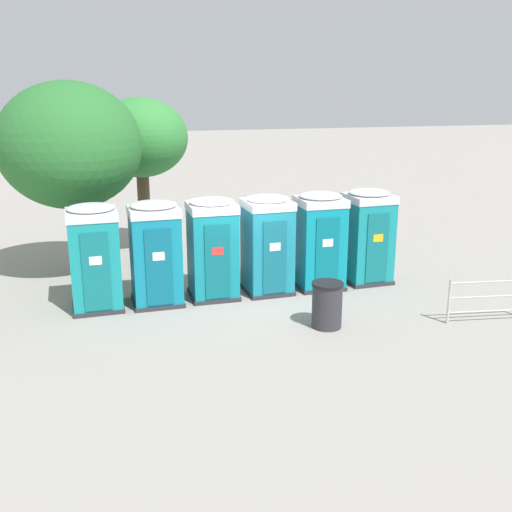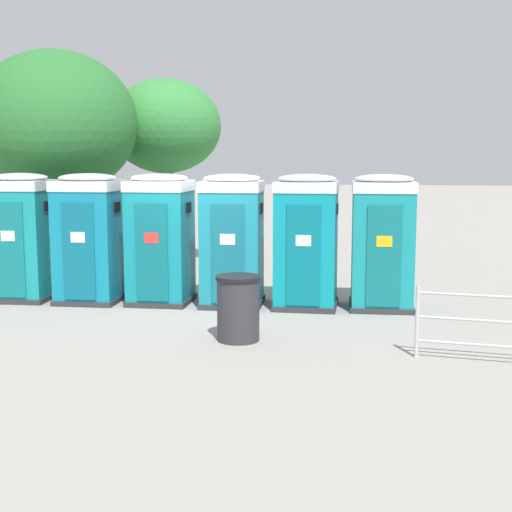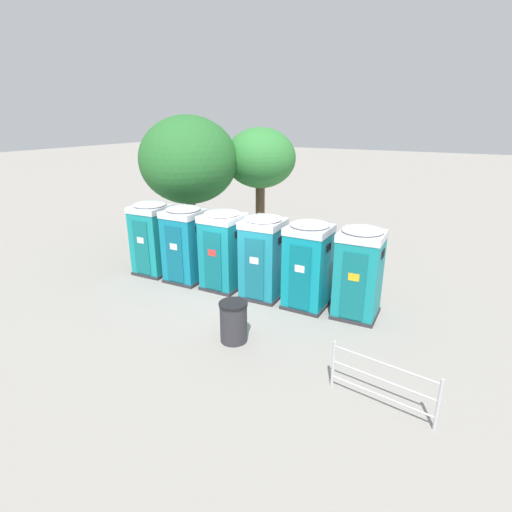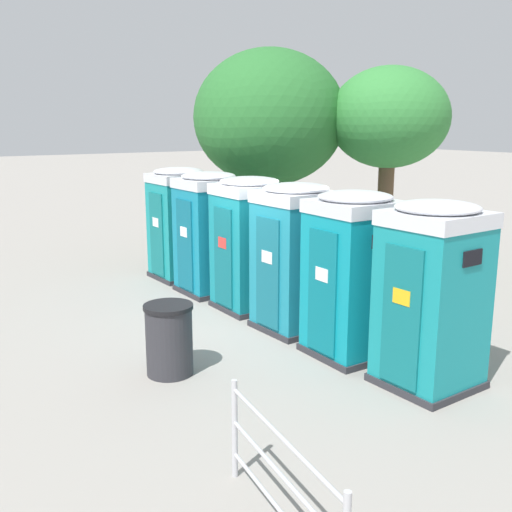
% 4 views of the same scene
% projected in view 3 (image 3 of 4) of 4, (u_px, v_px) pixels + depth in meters
% --- Properties ---
extents(ground_plane, '(120.00, 120.00, 0.00)m').
position_uv_depth(ground_plane, '(240.00, 293.00, 12.52)').
color(ground_plane, gray).
extents(portapotty_0, '(1.21, 1.22, 2.54)m').
position_uv_depth(portapotty_0, '(153.00, 238.00, 13.78)').
color(portapotty_0, '#2D2D33').
rests_on(portapotty_0, ground).
extents(portapotty_1, '(1.21, 1.21, 2.54)m').
position_uv_depth(portapotty_1, '(185.00, 244.00, 13.12)').
color(portapotty_1, '#2D2D33').
rests_on(portapotty_1, ground).
extents(portapotty_2, '(1.18, 1.21, 2.54)m').
position_uv_depth(portapotty_2, '(223.00, 250.00, 12.55)').
color(portapotty_2, '#2D2D33').
rests_on(portapotty_2, ground).
extents(portapotty_3, '(1.20, 1.23, 2.54)m').
position_uv_depth(portapotty_3, '(263.00, 257.00, 11.91)').
color(portapotty_3, '#2D2D33').
rests_on(portapotty_3, ground).
extents(portapotty_4, '(1.20, 1.22, 2.54)m').
position_uv_depth(portapotty_4, '(308.00, 264.00, 11.28)').
color(portapotty_4, '#2D2D33').
rests_on(portapotty_4, ground).
extents(portapotty_5, '(1.21, 1.23, 2.54)m').
position_uv_depth(portapotty_5, '(359.00, 272.00, 10.73)').
color(portapotty_5, '#2D2D33').
rests_on(portapotty_5, ground).
extents(street_tree_0, '(2.90, 2.90, 4.85)m').
position_uv_depth(street_tree_0, '(260.00, 159.00, 16.32)').
color(street_tree_0, brown).
rests_on(street_tree_0, ground).
extents(street_tree_1, '(3.80, 3.80, 5.32)m').
position_uv_depth(street_tree_1, '(189.00, 161.00, 15.51)').
color(street_tree_1, brown).
rests_on(street_tree_1, ground).
extents(trash_can, '(0.70, 0.70, 1.03)m').
position_uv_depth(trash_can, '(234.00, 322.00, 9.70)').
color(trash_can, '#2D2D33').
rests_on(trash_can, ground).
extents(event_barrier, '(2.04, 0.37, 1.05)m').
position_uv_depth(event_barrier, '(382.00, 381.00, 7.44)').
color(event_barrier, '#B7B7BC').
rests_on(event_barrier, ground).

